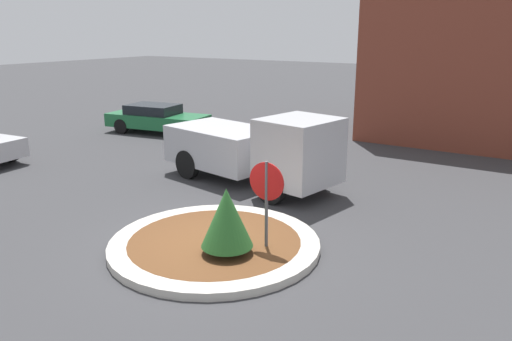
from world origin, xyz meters
TOP-DOWN VIEW (x-y plane):
  - ground_plane at (0.00, 0.00)m, footprint 120.00×120.00m
  - traffic_island at (0.00, 0.00)m, footprint 4.61×4.61m
  - stop_sign at (1.12, 0.34)m, footprint 0.81×0.07m
  - island_shrub at (0.61, -0.38)m, footprint 1.07×1.07m
  - utility_truck at (-1.78, 4.40)m, footprint 6.04×3.14m
  - storefront_building at (3.80, 14.98)m, footprint 10.74×6.07m
  - parked_sedan_green at (-9.85, 8.73)m, footprint 4.90×2.47m

SIDE VIEW (x-z plane):
  - ground_plane at x=0.00m, z-range 0.00..0.00m
  - traffic_island at x=0.00m, z-range 0.00..0.17m
  - parked_sedan_green at x=-9.85m, z-range 0.03..1.34m
  - island_shrub at x=0.61m, z-range 0.26..1.66m
  - utility_truck at x=-1.78m, z-range -0.01..2.26m
  - stop_sign at x=1.12m, z-range 0.39..2.44m
  - storefront_building at x=3.80m, z-range 0.00..7.18m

